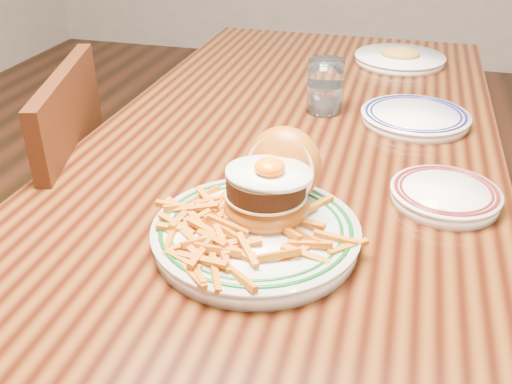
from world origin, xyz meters
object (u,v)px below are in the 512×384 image
(main_plate, at_px, (261,214))
(side_plate, at_px, (445,194))
(table, at_px, (297,163))
(chair_left, at_px, (40,246))

(main_plate, xyz_separation_m, side_plate, (0.28, 0.18, -0.03))
(table, distance_m, main_plate, 0.45)
(table, bearing_deg, main_plate, -86.10)
(main_plate, height_order, side_plate, main_plate)
(chair_left, bearing_deg, table, 5.00)
(main_plate, bearing_deg, table, 101.98)
(table, relative_size, chair_left, 1.79)
(side_plate, bearing_deg, table, 121.98)
(chair_left, xyz_separation_m, main_plate, (0.59, -0.21, 0.31))
(chair_left, relative_size, side_plate, 4.85)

